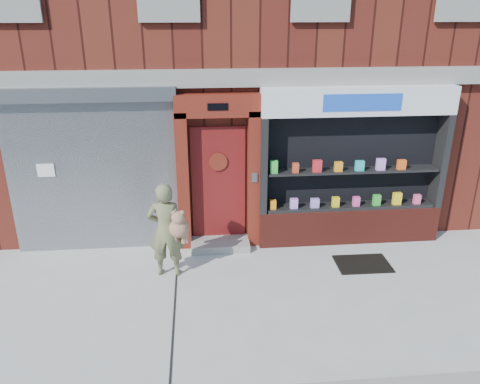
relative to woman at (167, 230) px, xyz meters
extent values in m
plane|color=#9E9E99|center=(1.66, -0.85, -0.84)|extent=(80.00, 80.00, 0.00)
cube|color=#4B1711|center=(1.66, 5.15, 3.16)|extent=(12.00, 8.00, 8.00)
cube|color=gray|center=(1.66, 1.07, 2.31)|extent=(12.00, 0.16, 0.30)
cube|color=gray|center=(-1.34, 1.09, 0.56)|extent=(3.00, 0.10, 2.80)
cube|color=slate|center=(-1.34, 1.03, 2.08)|extent=(3.10, 0.30, 0.24)
cube|color=white|center=(-2.14, 1.03, 0.76)|extent=(0.30, 0.01, 0.24)
cube|color=#5E1910|center=(0.26, 1.01, 0.46)|extent=(0.22, 0.28, 2.60)
cube|color=#5E1910|center=(1.56, 1.01, 0.46)|extent=(0.22, 0.28, 2.60)
cube|color=#5E1910|center=(0.91, 1.01, 1.86)|extent=(1.50, 0.28, 0.40)
cube|color=black|center=(0.91, 0.86, 1.86)|extent=(0.35, 0.01, 0.12)
cube|color=#5E1211|center=(0.91, 1.12, 0.36)|extent=(1.00, 0.06, 2.20)
cylinder|color=black|center=(0.91, 1.08, 0.81)|extent=(0.28, 0.02, 0.28)
cylinder|color=#5E1910|center=(0.91, 1.07, 0.81)|extent=(0.34, 0.02, 0.34)
cube|color=gray|center=(0.91, 0.85, -0.76)|extent=(1.10, 0.55, 0.15)
cube|color=slate|center=(1.56, 0.86, 0.56)|extent=(0.10, 0.02, 0.18)
cube|color=maroon|center=(3.41, 0.95, -0.49)|extent=(3.50, 0.40, 0.70)
cube|color=black|center=(1.72, 0.95, 0.76)|extent=(0.12, 0.40, 1.80)
cube|color=black|center=(5.10, 0.95, 0.76)|extent=(0.12, 0.40, 1.80)
cube|color=black|center=(3.41, 1.14, 0.76)|extent=(3.30, 0.03, 1.80)
cube|color=black|center=(3.41, 0.95, -0.11)|extent=(3.20, 0.36, 0.06)
cube|color=black|center=(3.41, 0.95, 0.61)|extent=(3.20, 0.36, 0.04)
cube|color=white|center=(3.41, 0.95, 1.91)|extent=(3.50, 0.40, 0.50)
cube|color=blue|center=(3.41, 0.75, 1.91)|extent=(1.40, 0.01, 0.30)
cube|color=orange|center=(1.91, 0.87, 0.01)|extent=(0.12, 0.09, 0.18)
cube|color=#C486F2|center=(2.31, 0.87, 0.02)|extent=(0.14, 0.09, 0.19)
cube|color=#A57FE5|center=(2.71, 0.87, 0.01)|extent=(0.16, 0.09, 0.18)
cube|color=yellow|center=(3.11, 0.87, 0.02)|extent=(0.13, 0.09, 0.19)
cube|color=#E04A94|center=(3.51, 0.87, 0.01)|extent=(0.13, 0.09, 0.18)
cube|color=green|center=(3.91, 0.87, 0.03)|extent=(0.14, 0.09, 0.21)
cube|color=yellow|center=(4.31, 0.87, 0.04)|extent=(0.16, 0.09, 0.23)
cube|color=#F2507F|center=(4.71, 0.87, 0.01)|extent=(0.13, 0.09, 0.18)
cube|color=green|center=(1.91, 0.87, 0.75)|extent=(0.14, 0.09, 0.24)
cube|color=#C94123|center=(2.31, 0.87, 0.72)|extent=(0.11, 0.09, 0.18)
cube|color=red|center=(2.71, 0.87, 0.74)|extent=(0.16, 0.09, 0.22)
cube|color=orange|center=(3.11, 0.87, 0.72)|extent=(0.14, 0.09, 0.18)
cube|color=#25B9BA|center=(3.51, 0.87, 0.72)|extent=(0.16, 0.09, 0.19)
cube|color=#D58AF8|center=(3.91, 0.87, 0.74)|extent=(0.16, 0.09, 0.22)
cube|color=#FF601A|center=(4.31, 0.87, 0.72)|extent=(0.15, 0.09, 0.18)
imported|color=#686844|center=(-0.03, 0.01, -0.01)|extent=(0.63, 0.44, 1.66)
sphere|color=#8C6146|center=(0.19, -0.03, 0.04)|extent=(0.34, 0.34, 0.34)
sphere|color=#8C6146|center=(0.19, -0.09, 0.24)|extent=(0.23, 0.23, 0.23)
sphere|color=#8C6146|center=(0.12, -0.09, 0.34)|extent=(0.08, 0.08, 0.08)
sphere|color=#8C6146|center=(0.26, -0.09, 0.34)|extent=(0.08, 0.08, 0.08)
cylinder|color=#8C6146|center=(0.08, -0.03, -0.13)|extent=(0.08, 0.08, 0.20)
cylinder|color=#8C6146|center=(0.30, -0.03, -0.13)|extent=(0.08, 0.08, 0.20)
cylinder|color=#8C6146|center=(0.12, -0.05, -0.13)|extent=(0.08, 0.08, 0.20)
cylinder|color=#8C6146|center=(0.26, -0.05, -0.13)|extent=(0.08, 0.08, 0.20)
cube|color=black|center=(3.41, -0.01, -0.83)|extent=(0.96, 0.68, 0.02)
camera|label=1|loc=(0.54, -7.08, 3.39)|focal=35.00mm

